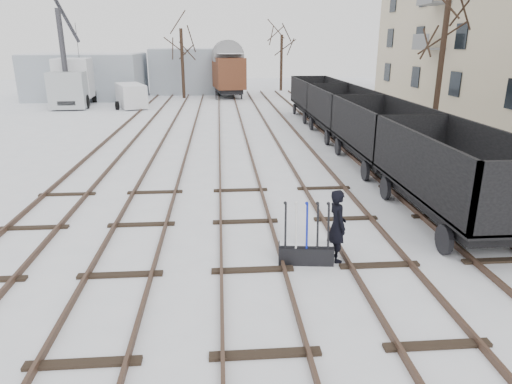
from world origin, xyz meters
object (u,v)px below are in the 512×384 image
(lorry, at_px, (75,81))
(freight_wagon_a, at_px, (453,188))
(ground_frame, at_px, (306,252))
(worker, at_px, (337,226))
(box_van_wagon, at_px, (228,72))
(crane, at_px, (67,80))
(panel_van, at_px, (131,95))

(lorry, bearing_deg, freight_wagon_a, -61.31)
(ground_frame, relative_size, worker, 0.84)
(lorry, bearing_deg, ground_frame, -70.21)
(ground_frame, height_order, box_van_wagon, box_van_wagon)
(worker, relative_size, crane, 0.21)
(worker, relative_size, box_van_wagon, 0.31)
(ground_frame, height_order, worker, worker)
(worker, distance_m, lorry, 33.77)
(freight_wagon_a, bearing_deg, box_van_wagon, 100.07)
(ground_frame, xyz_separation_m, box_van_wagon, (-1.09, 34.94, 2.10))
(ground_frame, height_order, lorry, lorry)
(freight_wagon_a, height_order, box_van_wagon, box_van_wagon)
(ground_frame, height_order, crane, crane)
(panel_van, bearing_deg, freight_wagon_a, -82.40)
(worker, relative_size, panel_van, 0.39)
(ground_frame, relative_size, box_van_wagon, 0.26)
(box_van_wagon, relative_size, crane, 0.67)
(ground_frame, distance_m, box_van_wagon, 35.02)
(panel_van, height_order, crane, crane)
(box_van_wagon, bearing_deg, lorry, -168.54)
(panel_van, distance_m, crane, 4.96)
(crane, bearing_deg, worker, -60.45)
(box_van_wagon, relative_size, lorry, 0.66)
(lorry, height_order, panel_van, lorry)
(ground_frame, xyz_separation_m, freight_wagon_a, (4.70, 2.30, 0.74))
(worker, height_order, crane, crane)
(ground_frame, relative_size, lorry, 0.17)
(ground_frame, xyz_separation_m, crane, (-13.87, 28.09, 1.94))
(lorry, bearing_deg, box_van_wagon, 14.27)
(box_van_wagon, xyz_separation_m, lorry, (-12.89, -4.47, -0.43))
(panel_van, xyz_separation_m, crane, (-4.80, -0.14, 1.25))
(freight_wagon_a, relative_size, box_van_wagon, 1.15)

